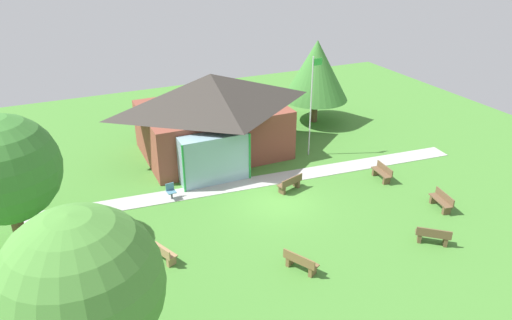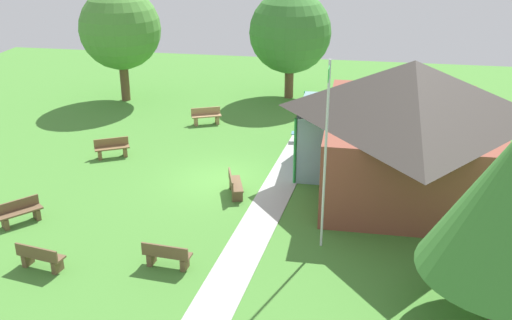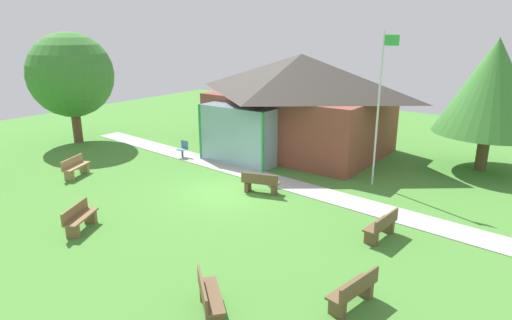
{
  "view_description": "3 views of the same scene",
  "coord_description": "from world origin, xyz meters",
  "px_view_note": "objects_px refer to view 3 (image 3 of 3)",
  "views": [
    {
      "loc": [
        -9.85,
        -19.03,
        12.65
      ],
      "look_at": [
        -0.04,
        2.52,
        1.26
      ],
      "focal_mm": 33.56,
      "sensor_mm": 36.0,
      "label": 1
    },
    {
      "loc": [
        21.34,
        5.03,
        10.15
      ],
      "look_at": [
        0.6,
        1.44,
        1.28
      ],
      "focal_mm": 41.77,
      "sensor_mm": 36.0,
      "label": 2
    },
    {
      "loc": [
        10.54,
        -12.55,
        6.25
      ],
      "look_at": [
        0.41,
        1.42,
        1.06
      ],
      "focal_mm": 30.72,
      "sensor_mm": 36.0,
      "label": 3
    }
  ],
  "objects_px": {
    "flagpole": "(379,104)",
    "bench_mid_right": "(382,227)",
    "tree_west_hedge": "(71,75)",
    "bench_mid_left": "(75,167)",
    "patio_chair_west": "(183,150)",
    "bench_front_right": "(209,298)",
    "bench_rear_near_path": "(261,183)",
    "bench_front_center": "(80,218)",
    "bench_lawn_far_right": "(354,292)",
    "tree_behind_pavilion_right": "(493,87)",
    "pavilion": "(298,102)"
  },
  "relations": [
    {
      "from": "bench_front_center",
      "to": "bench_mid_left",
      "type": "bearing_deg",
      "value": -149.19
    },
    {
      "from": "tree_behind_pavilion_right",
      "to": "bench_front_right",
      "type": "bearing_deg",
      "value": -101.0
    },
    {
      "from": "bench_front_center",
      "to": "bench_front_right",
      "type": "bearing_deg",
      "value": 54.62
    },
    {
      "from": "tree_west_hedge",
      "to": "pavilion",
      "type": "bearing_deg",
      "value": 27.52
    },
    {
      "from": "bench_mid_right",
      "to": "tree_west_hedge",
      "type": "height_order",
      "value": "tree_west_hedge"
    },
    {
      "from": "bench_front_center",
      "to": "tree_west_hedge",
      "type": "relative_size",
      "value": 0.25
    },
    {
      "from": "bench_mid_left",
      "to": "pavilion",
      "type": "bearing_deg",
      "value": 125.2
    },
    {
      "from": "bench_mid_right",
      "to": "bench_lawn_far_right",
      "type": "relative_size",
      "value": 0.99
    },
    {
      "from": "bench_lawn_far_right",
      "to": "bench_front_center",
      "type": "height_order",
      "value": "same"
    },
    {
      "from": "bench_rear_near_path",
      "to": "patio_chair_west",
      "type": "distance_m",
      "value": 6.31
    },
    {
      "from": "bench_mid_left",
      "to": "bench_front_right",
      "type": "bearing_deg",
      "value": 47.74
    },
    {
      "from": "tree_west_hedge",
      "to": "bench_mid_right",
      "type": "bearing_deg",
      "value": -4.67
    },
    {
      "from": "patio_chair_west",
      "to": "bench_rear_near_path",
      "type": "bearing_deg",
      "value": 159.03
    },
    {
      "from": "bench_mid_left",
      "to": "patio_chair_west",
      "type": "distance_m",
      "value": 5.17
    },
    {
      "from": "bench_rear_near_path",
      "to": "tree_west_hedge",
      "type": "bearing_deg",
      "value": 160.64
    },
    {
      "from": "bench_lawn_far_right",
      "to": "tree_west_hedge",
      "type": "xyz_separation_m",
      "value": [
        -19.23,
        5.27,
        3.39
      ]
    },
    {
      "from": "flagpole",
      "to": "bench_front_right",
      "type": "relative_size",
      "value": 4.33
    },
    {
      "from": "tree_behind_pavilion_right",
      "to": "pavilion",
      "type": "bearing_deg",
      "value": -165.82
    },
    {
      "from": "flagpole",
      "to": "bench_mid_right",
      "type": "distance_m",
      "value": 5.83
    },
    {
      "from": "bench_mid_right",
      "to": "bench_lawn_far_right",
      "type": "xyz_separation_m",
      "value": [
        0.75,
        -3.76,
        0.0
      ]
    },
    {
      "from": "bench_lawn_far_right",
      "to": "flagpole",
      "type": "bearing_deg",
      "value": 29.06
    },
    {
      "from": "bench_front_center",
      "to": "bench_front_right",
      "type": "distance_m",
      "value": 6.33
    },
    {
      "from": "bench_front_center",
      "to": "tree_west_hedge",
      "type": "height_order",
      "value": "tree_west_hedge"
    },
    {
      "from": "flagpole",
      "to": "bench_mid_right",
      "type": "bearing_deg",
      "value": -65.69
    },
    {
      "from": "bench_mid_left",
      "to": "bench_lawn_far_right",
      "type": "bearing_deg",
      "value": 59.61
    },
    {
      "from": "bench_rear_near_path",
      "to": "patio_chair_west",
      "type": "relative_size",
      "value": 1.82
    },
    {
      "from": "bench_mid_right",
      "to": "bench_lawn_far_right",
      "type": "distance_m",
      "value": 3.83
    },
    {
      "from": "tree_west_hedge",
      "to": "flagpole",
      "type": "bearing_deg",
      "value": 10.52
    },
    {
      "from": "flagpole",
      "to": "patio_chair_west",
      "type": "bearing_deg",
      "value": -169.19
    },
    {
      "from": "bench_mid_right",
      "to": "tree_west_hedge",
      "type": "xyz_separation_m",
      "value": [
        -18.48,
        1.51,
        3.39
      ]
    },
    {
      "from": "pavilion",
      "to": "bench_front_right",
      "type": "height_order",
      "value": "pavilion"
    },
    {
      "from": "bench_rear_near_path",
      "to": "patio_chair_west",
      "type": "xyz_separation_m",
      "value": [
        -6.05,
        1.78,
        0.01
      ]
    },
    {
      "from": "bench_mid_left",
      "to": "tree_behind_pavilion_right",
      "type": "bearing_deg",
      "value": 105.47
    },
    {
      "from": "flagpole",
      "to": "tree_west_hedge",
      "type": "xyz_separation_m",
      "value": [
        -16.42,
        -3.05,
        0.41
      ]
    },
    {
      "from": "tree_west_hedge",
      "to": "bench_lawn_far_right",
      "type": "bearing_deg",
      "value": -15.32
    },
    {
      "from": "bench_rear_near_path",
      "to": "bench_front_right",
      "type": "height_order",
      "value": "same"
    },
    {
      "from": "flagpole",
      "to": "bench_mid_left",
      "type": "bearing_deg",
      "value": -148.94
    },
    {
      "from": "bench_mid_left",
      "to": "tree_west_hedge",
      "type": "bearing_deg",
      "value": -147.2
    },
    {
      "from": "flagpole",
      "to": "bench_mid_left",
      "type": "height_order",
      "value": "flagpole"
    },
    {
      "from": "bench_front_right",
      "to": "tree_behind_pavilion_right",
      "type": "bearing_deg",
      "value": 119.37
    },
    {
      "from": "bench_lawn_far_right",
      "to": "tree_west_hedge",
      "type": "distance_m",
      "value": 20.22
    },
    {
      "from": "bench_front_right",
      "to": "tree_west_hedge",
      "type": "bearing_deg",
      "value": -163.64
    },
    {
      "from": "bench_mid_left",
      "to": "bench_mid_right",
      "type": "bearing_deg",
      "value": 75.55
    },
    {
      "from": "flagpole",
      "to": "bench_front_center",
      "type": "distance_m",
      "value": 11.78
    },
    {
      "from": "bench_front_center",
      "to": "patio_chair_west",
      "type": "height_order",
      "value": "patio_chair_west"
    },
    {
      "from": "bench_front_right",
      "to": "patio_chair_west",
      "type": "distance_m",
      "value": 12.91
    },
    {
      "from": "bench_lawn_far_right",
      "to": "bench_front_right",
      "type": "bearing_deg",
      "value": 140.53
    },
    {
      "from": "bench_mid_right",
      "to": "bench_lawn_far_right",
      "type": "height_order",
      "value": "same"
    },
    {
      "from": "pavilion",
      "to": "bench_mid_left",
      "type": "relative_size",
      "value": 6.06
    },
    {
      "from": "bench_lawn_far_right",
      "to": "tree_west_hedge",
      "type": "bearing_deg",
      "value": 85.1
    }
  ]
}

